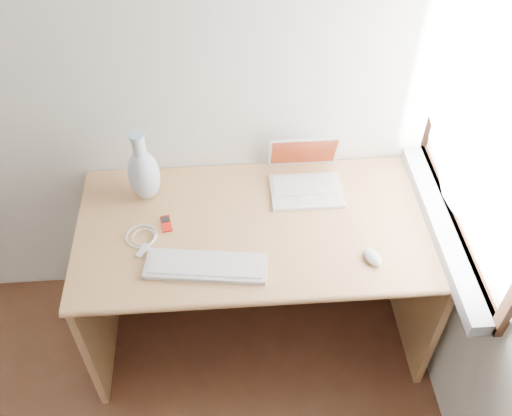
{
  "coord_description": "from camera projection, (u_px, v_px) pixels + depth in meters",
  "views": [
    {
      "loc": [
        0.85,
        -0.15,
        2.45
      ],
      "look_at": [
        0.96,
        1.35,
        0.89
      ],
      "focal_mm": 40.0,
      "sensor_mm": 36.0,
      "label": 1
    }
  ],
  "objects": [
    {
      "name": "window",
      "position": [
        484.0,
        127.0,
        1.89
      ],
      "size": [
        0.11,
        0.99,
        1.1
      ],
      "color": "white",
      "rests_on": "right_wall"
    },
    {
      "name": "cable_coil",
      "position": [
        141.0,
        236.0,
        2.23
      ],
      "size": [
        0.15,
        0.15,
        0.01
      ],
      "primitive_type": "torus",
      "rotation": [
        0.0,
        0.0,
        -0.25
      ],
      "color": "white",
      "rests_on": "desk"
    },
    {
      "name": "vase",
      "position": [
        144.0,
        173.0,
        2.29
      ],
      "size": [
        0.13,
        0.13,
        0.33
      ],
      "color": "silver",
      "rests_on": "desk"
    },
    {
      "name": "mouse",
      "position": [
        373.0,
        257.0,
        2.14
      ],
      "size": [
        0.09,
        0.11,
        0.03
      ],
      "primitive_type": "ellipsoid",
      "rotation": [
        0.0,
        0.0,
        0.38
      ],
      "color": "silver",
      "rests_on": "desk"
    },
    {
      "name": "external_keyboard",
      "position": [
        206.0,
        266.0,
        2.12
      ],
      "size": [
        0.47,
        0.19,
        0.02
      ],
      "rotation": [
        0.0,
        0.0,
        -0.13
      ],
      "color": "white",
      "rests_on": "desk"
    },
    {
      "name": "laptop",
      "position": [
        306.0,
        178.0,
        2.4
      ],
      "size": [
        0.3,
        0.25,
        0.2
      ],
      "rotation": [
        0.0,
        0.0,
        -0.0
      ],
      "color": "silver",
      "rests_on": "desk"
    },
    {
      "name": "ipod",
      "position": [
        166.0,
        224.0,
        2.28
      ],
      "size": [
        0.05,
        0.09,
        0.01
      ],
      "rotation": [
        0.0,
        0.0,
        0.18
      ],
      "color": "#B3180C",
      "rests_on": "desk"
    },
    {
      "name": "desk",
      "position": [
        257.0,
        244.0,
        2.5
      ],
      "size": [
        1.45,
        0.73,
        0.77
      ],
      "color": "tan",
      "rests_on": "floor"
    },
    {
      "name": "remote",
      "position": [
        143.0,
        250.0,
        2.18
      ],
      "size": [
        0.06,
        0.07,
        0.01
      ],
      "primitive_type": "cube",
      "rotation": [
        0.0,
        0.0,
        -0.49
      ],
      "color": "white",
      "rests_on": "desk"
    }
  ]
}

